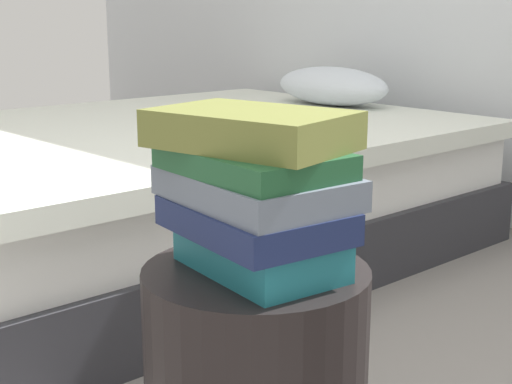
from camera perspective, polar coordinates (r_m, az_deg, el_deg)
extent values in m
cube|color=#2D2D33|center=(2.69, -6.00, -2.05)|extent=(1.57, 2.05, 0.22)
cube|color=white|center=(2.64, -6.10, 2.12)|extent=(1.51, 1.97, 0.18)
cube|color=silver|center=(2.62, -6.17, 4.69)|extent=(1.60, 2.01, 0.06)
ellipsoid|color=silver|center=(3.13, 5.91, 8.20)|extent=(0.57, 0.30, 0.16)
cube|color=#1E727F|center=(1.10, 0.27, -4.66)|extent=(0.27, 0.19, 0.06)
cube|color=#19234C|center=(1.08, -0.11, -2.13)|extent=(0.29, 0.23, 0.05)
cube|color=slate|center=(1.08, 0.04, 0.37)|extent=(0.31, 0.23, 0.04)
cube|color=#1E512D|center=(1.07, -0.30, 2.41)|extent=(0.28, 0.21, 0.04)
cube|color=olive|center=(1.07, -0.34, 4.91)|extent=(0.31, 0.23, 0.06)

